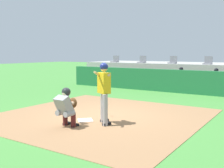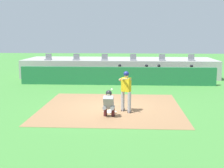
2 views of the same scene
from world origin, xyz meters
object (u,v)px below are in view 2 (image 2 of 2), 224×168
object	(u,v)px
catcher_crouched	(109,103)
stadium_seat_3	(133,59)
dugout_player_1	(146,73)
dugout_player_2	(159,74)
stadium_seat_0	(48,58)
dugout_player_0	(120,73)
home_plate	(110,111)
dugout_player_3	(192,74)
stadium_seat_2	(105,58)
stadium_seat_1	(76,58)
stadium_seat_4	(162,59)
batter_at_plate	(126,89)
stadium_seat_5	(191,59)

from	to	relation	value
catcher_crouched	stadium_seat_3	distance (m)	11.10
dugout_player_1	dugout_player_2	size ratio (longest dim) A/B	1.00
stadium_seat_0	catcher_crouched	bearing A→B (deg)	-63.78
dugout_player_0	dugout_player_2	xyz separation A→B (m)	(2.71, 0.00, 0.00)
dugout_player_0	dugout_player_2	bearing A→B (deg)	0.00
home_plate	dugout_player_3	bearing A→B (deg)	58.10
catcher_crouched	stadium_seat_2	xyz separation A→B (m)	(-1.09, 11.00, 0.93)
dugout_player_0	stadium_seat_3	size ratio (longest dim) A/B	2.71
stadium_seat_1	stadium_seat_4	world-z (taller)	same
dugout_player_0	dugout_player_2	distance (m)	2.71
stadium_seat_2	stadium_seat_0	bearing A→B (deg)	180.00
batter_at_plate	dugout_player_2	xyz separation A→B (m)	(2.15, 8.13, -0.36)
dugout_player_0	dugout_player_3	distance (m)	4.93
batter_at_plate	stadium_seat_5	world-z (taller)	stadium_seat_5
dugout_player_1	stadium_seat_1	xyz separation A→B (m)	(-5.24, 2.03, 0.86)
home_plate	stadium_seat_1	bearing A→B (deg)	107.71
dugout_player_1	dugout_player_3	size ratio (longest dim) A/B	1.00
dugout_player_1	dugout_player_2	world-z (taller)	same
stadium_seat_4	stadium_seat_5	bearing A→B (deg)	0.00
batter_at_plate	home_plate	bearing A→B (deg)	-178.75
catcher_crouched	dugout_player_2	world-z (taller)	dugout_player_2
stadium_seat_5	dugout_player_2	bearing A→B (deg)	-141.67
home_plate	batter_at_plate	xyz separation A→B (m)	(0.69, 0.02, 1.01)
home_plate	stadium_seat_2	xyz separation A→B (m)	(-1.08, 10.18, 1.51)
dugout_player_2	stadium_seat_5	xyz separation A→B (m)	(2.57, 2.03, 0.86)
batter_at_plate	dugout_player_2	world-z (taller)	batter_at_plate
batter_at_plate	stadium_seat_5	xyz separation A→B (m)	(4.72, 10.16, 0.50)
batter_at_plate	dugout_player_0	xyz separation A→B (m)	(-0.56, 8.13, -0.36)
stadium_seat_0	stadium_seat_2	bearing A→B (deg)	0.00
catcher_crouched	dugout_player_0	distance (m)	8.97
stadium_seat_1	dugout_player_2	bearing A→B (deg)	-18.46
dugout_player_2	stadium_seat_5	distance (m)	3.39
home_plate	stadium_seat_3	distance (m)	10.35
dugout_player_0	dugout_player_3	world-z (taller)	same
dugout_player_2	stadium_seat_3	bearing A→B (deg)	130.86
home_plate	dugout_player_0	size ratio (longest dim) A/B	0.34
stadium_seat_2	stadium_seat_3	size ratio (longest dim) A/B	1.00
dugout_player_2	dugout_player_1	bearing A→B (deg)	180.00
dugout_player_0	stadium_seat_5	xyz separation A→B (m)	(5.28, 2.03, 0.86)
stadium_seat_0	stadium_seat_5	size ratio (longest dim) A/B	1.00
stadium_seat_3	stadium_seat_2	bearing A→B (deg)	180.00
home_plate	stadium_seat_0	distance (m)	11.63
dugout_player_2	stadium_seat_4	world-z (taller)	stadium_seat_4
catcher_crouched	stadium_seat_5	distance (m)	12.30
batter_at_plate	dugout_player_0	size ratio (longest dim) A/B	1.39
home_plate	batter_at_plate	bearing A→B (deg)	1.25
dugout_player_2	stadium_seat_1	size ratio (longest dim) A/B	2.71
dugout_player_1	batter_at_plate	bearing A→B (deg)	-99.08
catcher_crouched	dugout_player_1	distance (m)	9.19
dugout_player_3	stadium_seat_0	world-z (taller)	stadium_seat_0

